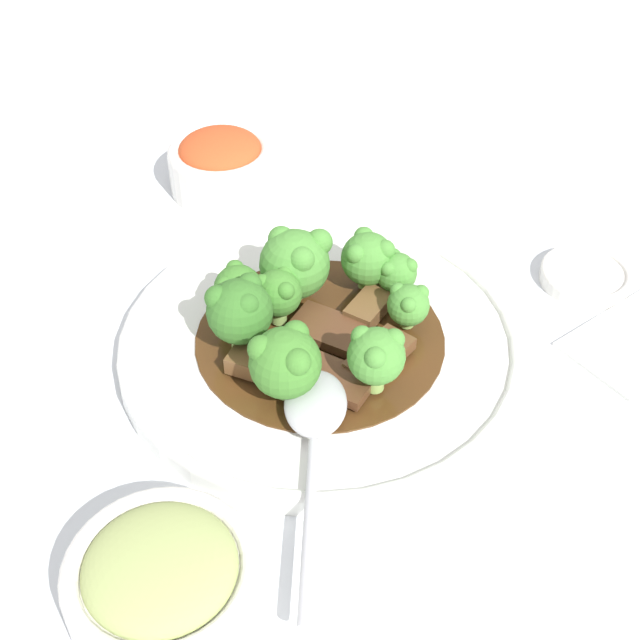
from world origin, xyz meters
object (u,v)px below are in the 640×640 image
object	(u,v)px
beef_strip_1	(328,331)
broccoli_floret_1	(278,292)
serving_spoon	(315,419)
side_bowl_appetizer	(163,580)
broccoli_floret_2	(238,288)
broccoli_floret_3	(408,304)
main_plate	(320,343)
beef_strip_3	(331,378)
broccoli_floret_0	(376,355)
sauce_dish	(586,275)
beef_strip_0	(374,302)
beef_strip_2	(379,356)
broccoli_floret_5	(368,258)
broccoli_floret_4	(240,310)
broccoli_floret_7	(285,361)
broccoli_floret_8	(397,272)
broccoli_floret_6	(299,261)
beef_strip_4	(265,358)
side_bowl_kimchi	(219,163)

from	to	relation	value
beef_strip_1	broccoli_floret_1	bearing A→B (deg)	134.81
serving_spoon	side_bowl_appetizer	world-z (taller)	side_bowl_appetizer
broccoli_floret_1	side_bowl_appetizer	world-z (taller)	broccoli_floret_1
broccoli_floret_2	broccoli_floret_3	size ratio (longest dim) A/B	1.21
main_plate	beef_strip_3	world-z (taller)	beef_strip_3
broccoli_floret_0	sauce_dish	size ratio (longest dim) A/B	0.69
beef_strip_0	serving_spoon	size ratio (longest dim) A/B	0.31
beef_strip_2	beef_strip_3	xyz separation A→B (m)	(-0.04, -0.01, -0.00)
beef_strip_3	side_bowl_appetizer	world-z (taller)	side_bowl_appetizer
broccoli_floret_3	broccoli_floret_5	distance (m)	0.06
broccoli_floret_5	side_bowl_appetizer	world-z (taller)	broccoli_floret_5
broccoli_floret_4	broccoli_floret_2	bearing A→B (deg)	74.08
beef_strip_1	sauce_dish	world-z (taller)	beef_strip_1
broccoli_floret_3	broccoli_floret_7	world-z (taller)	broccoli_floret_7
serving_spoon	broccoli_floret_8	bearing A→B (deg)	43.02
broccoli_floret_3	broccoli_floret_6	bearing A→B (deg)	132.65
beef_strip_4	broccoli_floret_4	distance (m)	0.04
broccoli_floret_0	broccoli_floret_5	xyz separation A→B (m)	(0.04, 0.11, -0.00)
beef_strip_0	beef_strip_1	bearing A→B (deg)	-161.80
main_plate	broccoli_floret_4	size ratio (longest dim) A/B	5.18
sauce_dish	side_bowl_kimchi	bearing A→B (deg)	133.97
broccoli_floret_6	side_bowl_kimchi	size ratio (longest dim) A/B	0.58
side_bowl_kimchi	sauce_dish	size ratio (longest dim) A/B	1.31
beef_strip_1	broccoli_floret_5	xyz separation A→B (m)	(0.05, 0.04, 0.02)
broccoli_floret_4	broccoli_floret_8	bearing A→B (deg)	4.81
beef_strip_0	broccoli_floret_4	size ratio (longest dim) A/B	1.00
broccoli_floret_3	sauce_dish	xyz separation A→B (m)	(0.17, 0.01, -0.03)
broccoli_floret_1	serving_spoon	distance (m)	0.11
broccoli_floret_8	broccoli_floret_0	bearing A→B (deg)	-123.95
beef_strip_2	broccoli_floret_3	world-z (taller)	broccoli_floret_3
sauce_dish	broccoli_floret_2	bearing A→B (deg)	169.78
broccoli_floret_3	side_bowl_appetizer	distance (m)	0.28
side_bowl_kimchi	sauce_dish	distance (m)	0.35
broccoli_floret_2	broccoli_floret_3	xyz separation A→B (m)	(0.12, -0.06, -0.00)
beef_strip_4	side_bowl_kimchi	bearing A→B (deg)	79.62
serving_spoon	side_bowl_appetizer	bearing A→B (deg)	-147.91
main_plate	side_bowl_kimchi	xyz separation A→B (m)	(-0.00, 0.25, 0.02)
beef_strip_0	sauce_dish	distance (m)	0.19
beef_strip_3	broccoli_floret_8	bearing A→B (deg)	39.66
side_bowl_kimchi	beef_strip_0	bearing A→B (deg)	-77.19
broccoli_floret_6	broccoli_floret_3	bearing A→B (deg)	-47.35
beef_strip_1	broccoli_floret_7	xyz separation A→B (m)	(-0.05, -0.04, 0.03)
broccoli_floret_3	serving_spoon	world-z (taller)	broccoli_floret_3
beef_strip_4	broccoli_floret_7	bearing A→B (deg)	-81.48
broccoli_floret_1	broccoli_floret_8	bearing A→B (deg)	-2.79
main_plate	broccoli_floret_2	bearing A→B (deg)	136.57
side_bowl_appetizer	broccoli_floret_5	bearing A→B (deg)	42.26
broccoli_floret_0	broccoli_floret_2	bearing A→B (deg)	119.58
beef_strip_0	broccoli_floret_5	distance (m)	0.04
beef_strip_3	beef_strip_4	bearing A→B (deg)	138.27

